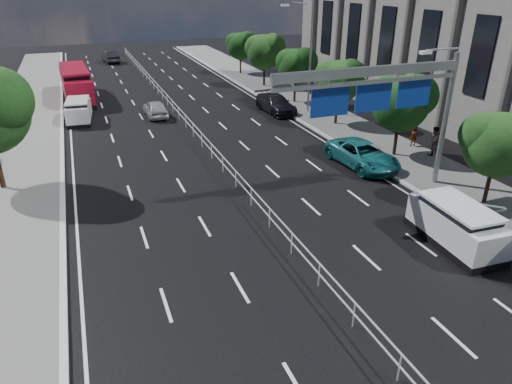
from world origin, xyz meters
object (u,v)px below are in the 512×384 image
overhead_gantry (388,90)px  near_car_dark (110,57)px  white_minivan (79,111)px  near_car_silver (155,109)px  silver_minivan (456,225)px  parked_car_teal (362,155)px  pedestrian_a (414,134)px  red_bus (76,83)px  parked_car_dark (276,104)px  pedestrian_b (434,141)px

overhead_gantry → near_car_dark: 49.75m
overhead_gantry → white_minivan: 25.23m
near_car_dark → near_car_silver: bearing=85.0°
white_minivan → silver_minivan: bearing=-55.1°
overhead_gantry → parked_car_teal: (1.56, 3.77, -4.86)m
pedestrian_a → silver_minivan: bearing=50.8°
overhead_gantry → near_car_silver: 21.78m
white_minivan → red_bus: bearing=94.7°
overhead_gantry → silver_minivan: 7.20m
overhead_gantry → parked_car_dark: bearing=84.8°
near_car_dark → parked_car_teal: 46.16m
overhead_gantry → near_car_dark: overhead_gantry is taller
parked_car_dark → pedestrian_a: 12.82m
red_bus → near_car_dark: bearing=74.0°
parked_car_dark → pedestrian_b: bearing=-72.6°
parked_car_teal → parked_car_dark: parked_car_teal is taller
white_minivan → silver_minivan: (14.56, -25.69, 0.05)m
white_minivan → parked_car_dark: 16.19m
near_car_silver → pedestrian_a: bearing=135.5°
near_car_dark → pedestrian_a: bearing=103.3°
near_car_dark → parked_car_dark: near_car_dark is taller
overhead_gantry → white_minivan: (-14.34, 20.22, -4.72)m
silver_minivan → pedestrian_a: 12.61m
overhead_gantry → red_bus: bearing=116.8°
near_car_silver → pedestrian_b: size_ratio=2.11×
white_minivan → parked_car_teal: 22.87m
parked_car_dark → pedestrian_b: 14.59m
red_bus → near_car_dark: size_ratio=2.17×
parked_car_dark → near_car_dark: bearing=106.2°
overhead_gantry → pedestrian_a: 9.75m
silver_minivan → parked_car_teal: 9.34m
overhead_gantry → pedestrian_a: bearing=38.9°
red_bus → near_car_dark: 20.97m
near_car_dark → pedestrian_a: size_ratio=2.90×
white_minivan → near_car_dark: 28.82m
silver_minivan → parked_car_dark: (1.33, 22.62, -0.19)m
parked_car_dark → silver_minivan: bearing=-96.4°
near_car_dark → pedestrian_b: size_ratio=2.48×
white_minivan → silver_minivan: silver_minivan is taller
parked_car_teal → parked_car_dark: size_ratio=1.05×
overhead_gantry → red_bus: (-14.24, 28.23, -4.04)m
parked_car_teal → pedestrian_b: 5.12m
near_car_silver → pedestrian_b: pedestrian_b is taller
silver_minivan → red_bus: bearing=116.9°
silver_minivan → parked_car_teal: bearing=85.5°
near_car_dark → pedestrian_b: pedestrian_b is taller
near_car_silver → parked_car_teal: 18.60m
near_car_silver → near_car_dark: bearing=-89.2°
overhead_gantry → parked_car_teal: 6.35m
white_minivan → pedestrian_a: bearing=-29.8°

